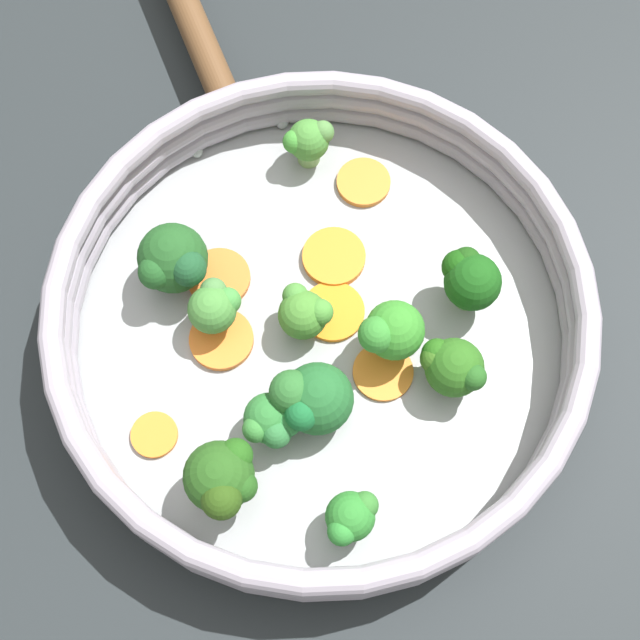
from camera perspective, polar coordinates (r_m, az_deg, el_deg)
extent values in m
plane|color=#202527|center=(0.59, 0.00, -1.15)|extent=(4.00, 4.00, 0.00)
cylinder|color=#939699|center=(0.59, 0.00, -0.85)|extent=(0.33, 0.33, 0.02)
torus|color=#968E9D|center=(0.57, 0.00, -0.26)|extent=(0.34, 0.34, 0.02)
torus|color=#968E9D|center=(0.56, 0.00, 0.33)|extent=(0.34, 0.34, 0.02)
torus|color=#968E9D|center=(0.54, 0.00, 0.95)|extent=(0.34, 0.34, 0.02)
cylinder|color=brown|center=(0.69, -7.97, 17.93)|extent=(0.11, 0.16, 0.02)
sphere|color=#8F9399|center=(0.65, -2.43, 12.51)|extent=(0.01, 0.01, 0.01)
sphere|color=#929B98|center=(0.64, -7.91, 10.65)|extent=(0.01, 0.01, 0.01)
cylinder|color=orange|center=(0.59, 0.89, 4.05)|extent=(0.05, 0.05, 0.01)
cylinder|color=orange|center=(0.59, -6.50, 2.70)|extent=(0.05, 0.05, 0.00)
cylinder|color=orange|center=(0.58, -6.33, -1.24)|extent=(0.06, 0.06, 0.01)
cylinder|color=orange|center=(0.56, -10.55, -7.24)|extent=(0.04, 0.04, 0.00)
cylinder|color=orange|center=(0.57, 4.13, -3.24)|extent=(0.05, 0.05, 0.00)
cylinder|color=orange|center=(0.58, 0.66, 0.67)|extent=(0.06, 0.06, 0.00)
cylinder|color=orange|center=(0.62, 2.80, 8.79)|extent=(0.05, 0.05, 0.00)
cylinder|color=#6B9850|center=(0.57, -1.08, -0.24)|extent=(0.01, 0.01, 0.01)
sphere|color=#3F7A2B|center=(0.56, -1.11, 0.34)|extent=(0.03, 0.03, 0.03)
sphere|color=#407D31|center=(0.56, -1.74, 1.39)|extent=(0.02, 0.02, 0.02)
sphere|color=#418230|center=(0.55, 0.01, 0.79)|extent=(0.02, 0.02, 0.02)
cylinder|color=#89A569|center=(0.54, -6.24, -10.41)|extent=(0.01, 0.01, 0.02)
sphere|color=#224E18|center=(0.52, -6.49, -9.94)|extent=(0.04, 0.04, 0.04)
sphere|color=#1F5115|center=(0.52, -5.44, -8.65)|extent=(0.02, 0.02, 0.02)
sphere|color=#264411|center=(0.51, -6.33, -11.33)|extent=(0.02, 0.02, 0.02)
sphere|color=#1F4B17|center=(0.51, -5.06, -10.55)|extent=(0.02, 0.02, 0.02)
cylinder|color=#84A76D|center=(0.57, 8.35, -3.58)|extent=(0.02, 0.02, 0.01)
sphere|color=#285D1A|center=(0.55, 8.59, -3.03)|extent=(0.04, 0.04, 0.04)
sphere|color=#215814|center=(0.55, 7.51, -2.19)|extent=(0.02, 0.02, 0.02)
sphere|color=#315F1A|center=(0.55, 7.36, -2.48)|extent=(0.02, 0.02, 0.02)
sphere|color=#21551C|center=(0.54, 9.76, -3.61)|extent=(0.02, 0.02, 0.02)
cylinder|color=#7CAA6C|center=(0.57, 4.64, -1.37)|extent=(0.01, 0.01, 0.02)
sphere|color=#317F27|center=(0.55, 4.80, -0.66)|extent=(0.04, 0.04, 0.04)
sphere|color=#307E2C|center=(0.54, 3.64, -0.93)|extent=(0.02, 0.02, 0.02)
sphere|color=#3B811D|center=(0.54, 3.49, -0.82)|extent=(0.02, 0.02, 0.02)
cylinder|color=#85B06E|center=(0.57, -6.73, 0.03)|extent=(0.01, 0.01, 0.02)
sphere|color=#407E35|center=(0.56, -6.92, 0.67)|extent=(0.03, 0.03, 0.03)
sphere|color=#3C8338|center=(0.56, -5.94, 1.23)|extent=(0.02, 0.02, 0.02)
sphere|color=#44783D|center=(0.56, -6.84, 1.85)|extent=(0.02, 0.02, 0.02)
cylinder|color=#7CA659|center=(0.63, -0.73, 10.66)|extent=(0.02, 0.02, 0.02)
sphere|color=#3F7E31|center=(0.61, -0.75, 11.43)|extent=(0.03, 0.03, 0.03)
sphere|color=#487B3B|center=(0.61, 0.17, 11.93)|extent=(0.02, 0.02, 0.02)
sphere|color=#3A872E|center=(0.61, -1.66, 11.33)|extent=(0.02, 0.02, 0.02)
cylinder|color=#82A75E|center=(0.59, -9.10, 3.08)|extent=(0.01, 0.01, 0.02)
sphere|color=#1D4B1E|center=(0.57, -9.40, 3.92)|extent=(0.05, 0.05, 0.05)
sphere|color=#1B4B1E|center=(0.56, -10.49, 3.02)|extent=(0.02, 0.02, 0.02)
sphere|color=#194725|center=(0.56, -8.43, 3.29)|extent=(0.02, 0.02, 0.02)
cylinder|color=#79A35D|center=(0.55, -0.16, -5.60)|extent=(0.01, 0.01, 0.01)
sphere|color=#1E5827|center=(0.54, -0.16, -5.06)|extent=(0.04, 0.04, 0.04)
sphere|color=#276129|center=(0.53, -1.84, -4.64)|extent=(0.03, 0.03, 0.03)
sphere|color=#155C2B|center=(0.52, -1.19, -6.05)|extent=(0.02, 0.02, 0.02)
cylinder|color=olive|center=(0.55, -3.21, -6.70)|extent=(0.01, 0.01, 0.01)
sphere|color=#296D2E|center=(0.54, -3.29, -6.29)|extent=(0.03, 0.03, 0.03)
sphere|color=#327731|center=(0.53, -4.13, -6.98)|extent=(0.02, 0.02, 0.02)
sphere|color=#256D31|center=(0.53, -2.18, -6.48)|extent=(0.02, 0.02, 0.02)
sphere|color=#2A6B34|center=(0.53, -2.83, -7.21)|extent=(0.02, 0.02, 0.02)
cylinder|color=#779A5D|center=(0.58, 9.43, 1.59)|extent=(0.01, 0.01, 0.02)
sphere|color=#154A13|center=(0.56, 9.74, 2.40)|extent=(0.04, 0.04, 0.04)
sphere|color=#174210|center=(0.57, 9.34, 3.69)|extent=(0.02, 0.02, 0.02)
sphere|color=#15490E|center=(0.56, 8.87, 3.39)|extent=(0.02, 0.02, 0.02)
cylinder|color=#7C9957|center=(0.54, 1.89, -12.73)|extent=(0.01, 0.01, 0.02)
sphere|color=#287429|center=(0.52, 1.95, -12.46)|extent=(0.03, 0.03, 0.03)
sphere|color=#2E6E2A|center=(0.52, 2.88, -11.75)|extent=(0.02, 0.02, 0.02)
sphere|color=#2A7C2D|center=(0.52, 1.41, -13.37)|extent=(0.02, 0.02, 0.02)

